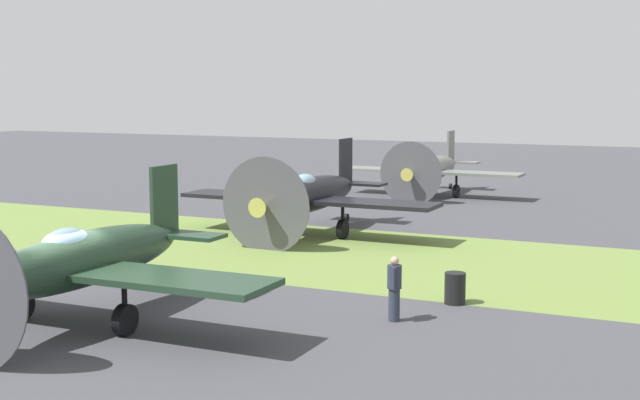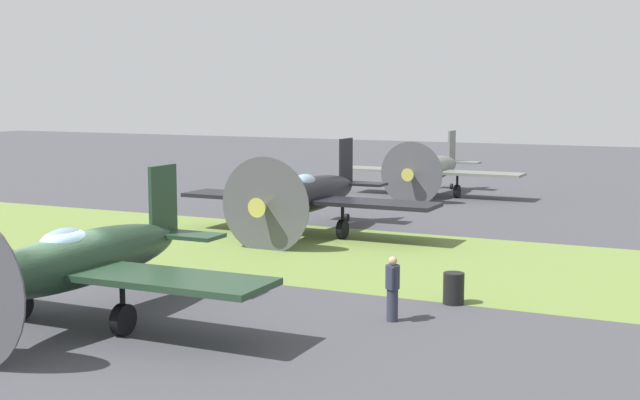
# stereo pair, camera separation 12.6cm
# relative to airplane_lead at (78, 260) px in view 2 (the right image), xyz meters

# --- Properties ---
(ground_plane) EXTENTS (160.00, 160.00, 0.00)m
(ground_plane) POSITION_rel_airplane_lead_xyz_m (0.59, 0.58, -1.68)
(ground_plane) COLOR #424247
(grass_verge) EXTENTS (120.00, 11.00, 0.01)m
(grass_verge) POSITION_rel_airplane_lead_xyz_m (0.59, -11.67, -1.68)
(grass_verge) COLOR olive
(grass_verge) RESTS_ON ground
(airplane_lead) EXTENTS (11.19, 8.90, 4.01)m
(airplane_lead) POSITION_rel_airplane_lead_xyz_m (0.00, 0.00, 0.00)
(airplane_lead) COLOR #233D28
(airplane_lead) RESTS_ON ground
(airplane_wingman) EXTENTS (11.21, 8.93, 4.02)m
(airplane_wingman) POSITION_rel_airplane_lead_xyz_m (0.74, -15.03, 0.00)
(airplane_wingman) COLOR black
(airplane_wingman) RESTS_ON ground
(airplane_trail) EXTENTS (10.44, 8.31, 3.75)m
(airplane_trail) POSITION_rel_airplane_lead_xyz_m (0.26, -30.00, -0.11)
(airplane_trail) COLOR slate
(airplane_trail) RESTS_ON ground
(ground_crew_chief) EXTENTS (0.38, 0.61, 1.73)m
(ground_crew_chief) POSITION_rel_airplane_lead_xyz_m (-7.25, -3.72, -0.77)
(ground_crew_chief) COLOR #2D3342
(ground_crew_chief) RESTS_ON ground
(fuel_drum) EXTENTS (0.60, 0.60, 0.90)m
(fuel_drum) POSITION_rel_airplane_lead_xyz_m (-8.17, -6.20, -1.23)
(fuel_drum) COLOR black
(fuel_drum) RESTS_ON ground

